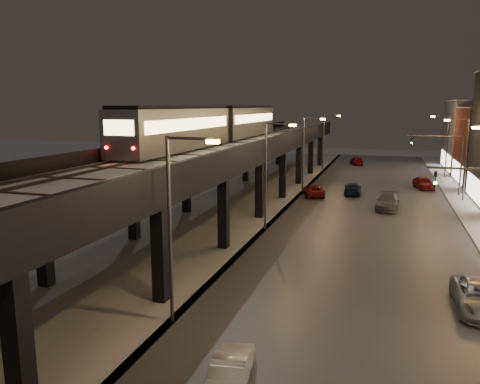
% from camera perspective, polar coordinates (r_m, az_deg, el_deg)
% --- Properties ---
extents(road_surface, '(17.00, 120.00, 0.06)m').
position_cam_1_polar(road_surface, '(42.50, 15.25, -3.92)').
color(road_surface, '#46474D').
rests_on(road_surface, ground).
extents(under_viaduct_pavement, '(11.00, 120.00, 0.06)m').
position_cam_1_polar(under_viaduct_pavement, '(44.99, -2.20, -2.76)').
color(under_viaduct_pavement, '#9FA1A8').
rests_on(under_viaduct_pavement, ground).
extents(elevated_viaduct, '(9.00, 100.00, 6.30)m').
position_cam_1_polar(elevated_viaduct, '(41.11, -3.74, 3.88)').
color(elevated_viaduct, black).
rests_on(elevated_viaduct, ground).
extents(viaduct_trackbed, '(8.40, 100.00, 0.32)m').
position_cam_1_polar(viaduct_trackbed, '(41.15, -3.70, 4.96)').
color(viaduct_trackbed, '#B2B7C1').
rests_on(viaduct_trackbed, elevated_viaduct).
extents(viaduct_parapet_streetside, '(0.30, 100.00, 1.10)m').
position_cam_1_polar(viaduct_parapet_streetside, '(39.77, 2.20, 5.46)').
color(viaduct_parapet_streetside, black).
rests_on(viaduct_parapet_streetside, elevated_viaduct).
extents(viaduct_parapet_far, '(0.30, 100.00, 1.10)m').
position_cam_1_polar(viaduct_parapet_far, '(42.89, -9.14, 5.70)').
color(viaduct_parapet_far, black).
rests_on(viaduct_parapet_far, elevated_viaduct).
extents(streetlight_left_1, '(2.57, 0.28, 9.00)m').
position_cam_1_polar(streetlight_left_1, '(21.92, -7.95, -3.07)').
color(streetlight_left_1, '#38383A').
rests_on(streetlight_left_1, ground).
extents(streetlight_left_2, '(2.57, 0.28, 9.00)m').
position_cam_1_polar(streetlight_left_2, '(38.68, 3.54, 2.90)').
color(streetlight_left_2, '#38383A').
rests_on(streetlight_left_2, ground).
extents(streetlight_left_3, '(2.57, 0.28, 9.00)m').
position_cam_1_polar(streetlight_left_3, '(56.21, 8.01, 5.19)').
color(streetlight_left_3, '#38383A').
rests_on(streetlight_left_3, ground).
extents(streetlight_right_3, '(2.56, 0.28, 9.00)m').
position_cam_1_polar(streetlight_right_3, '(56.01, 25.63, 4.24)').
color(streetlight_right_3, '#38383A').
rests_on(streetlight_right_3, ground).
extents(streetlight_left_4, '(2.57, 0.28, 9.00)m').
position_cam_1_polar(streetlight_left_4, '(73.97, 10.36, 6.37)').
color(streetlight_left_4, '#38383A').
rests_on(streetlight_left_4, ground).
extents(streetlight_right_4, '(2.56, 0.28, 9.00)m').
position_cam_1_polar(streetlight_right_4, '(73.82, 23.74, 5.65)').
color(streetlight_right_4, '#38383A').
rests_on(streetlight_right_4, ground).
extents(traffic_light_rig_b, '(6.10, 0.34, 7.00)m').
position_cam_1_polar(traffic_light_rig_b, '(58.92, 24.32, 3.88)').
color(traffic_light_rig_b, '#38383A').
rests_on(traffic_light_rig_b, ground).
extents(subway_train, '(3.10, 38.22, 3.71)m').
position_cam_1_polar(subway_train, '(49.91, -2.83, 8.33)').
color(subway_train, gray).
rests_on(subway_train, viaduct_trackbed).
extents(car_near_white, '(1.83, 3.88, 1.23)m').
position_cam_1_polar(car_near_white, '(18.76, -1.03, -20.73)').
color(car_near_white, silver).
rests_on(car_near_white, ground).
extents(car_mid_silver, '(3.21, 5.03, 1.29)m').
position_cam_1_polar(car_mid_silver, '(54.56, 9.01, 0.14)').
color(car_mid_silver, maroon).
rests_on(car_mid_silver, ground).
extents(car_mid_dark, '(2.11, 4.69, 1.34)m').
position_cam_1_polar(car_mid_dark, '(56.44, 13.55, 0.34)').
color(car_mid_dark, black).
rests_on(car_mid_dark, ground).
extents(car_far_white, '(2.80, 4.51, 1.43)m').
position_cam_1_polar(car_far_white, '(85.08, 14.01, 3.69)').
color(car_far_white, maroon).
rests_on(car_far_white, ground).
extents(car_onc_white, '(2.45, 5.27, 1.49)m').
position_cam_1_polar(car_onc_white, '(49.32, 17.54, -1.21)').
color(car_onc_white, '#4D4F51').
rests_on(car_onc_white, ground).
extents(car_onc_red, '(2.74, 4.68, 1.49)m').
position_cam_1_polar(car_onc_red, '(63.03, 21.47, 1.01)').
color(car_onc_red, maroon).
rests_on(car_onc_red, ground).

